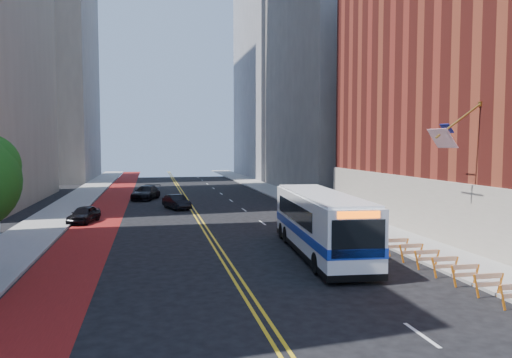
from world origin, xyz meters
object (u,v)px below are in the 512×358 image
at_px(transit_bus, 320,222).
at_px(car_a, 84,214).
at_px(car_b, 177,202).
at_px(car_c, 146,193).

distance_m(transit_bus, car_a, 20.90).
bearing_deg(car_b, car_a, -157.01).
xyz_separation_m(transit_bus, car_c, (-9.99, 31.03, -1.06)).
xyz_separation_m(transit_bus, car_a, (-14.69, 14.82, -1.16)).
relative_size(car_b, car_c, 0.77).
height_order(car_a, car_b, car_b).
distance_m(transit_bus, car_c, 32.62).
distance_m(car_a, car_b, 10.42).
distance_m(car_b, car_c, 9.64).
bearing_deg(car_b, car_c, 88.50).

